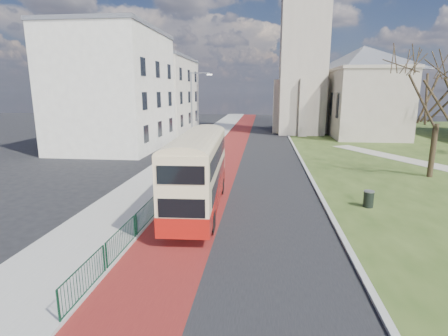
# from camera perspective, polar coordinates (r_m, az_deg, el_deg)

# --- Properties ---
(ground) EXTENTS (160.00, 160.00, 0.00)m
(ground) POSITION_cam_1_polar(r_m,az_deg,el_deg) (17.37, -2.40, -9.04)
(ground) COLOR black
(ground) RESTS_ON ground
(road_carriageway) EXTENTS (9.00, 120.00, 0.01)m
(road_carriageway) POSITION_cam_1_polar(r_m,az_deg,el_deg) (36.53, 4.74, 2.43)
(road_carriageway) COLOR black
(road_carriageway) RESTS_ON ground
(bus_lane) EXTENTS (3.40, 120.00, 0.01)m
(bus_lane) POSITION_cam_1_polar(r_m,az_deg,el_deg) (36.70, 0.52, 2.52)
(bus_lane) COLOR #591414
(bus_lane) RESTS_ON ground
(pavement_west) EXTENTS (4.00, 120.00, 0.12)m
(pavement_west) POSITION_cam_1_polar(r_m,az_deg,el_deg) (37.27, -5.30, 2.71)
(pavement_west) COLOR gray
(pavement_west) RESTS_ON ground
(kerb_west) EXTENTS (0.25, 120.00, 0.13)m
(kerb_west) POSITION_cam_1_polar(r_m,az_deg,el_deg) (36.92, -2.26, 2.67)
(kerb_west) COLOR #999993
(kerb_west) RESTS_ON ground
(kerb_east) EXTENTS (0.25, 80.00, 0.13)m
(kerb_east) POSITION_cam_1_polar(r_m,az_deg,el_deg) (38.64, 11.68, 2.86)
(kerb_east) COLOR #999993
(kerb_east) RESTS_ON ground
(pedestrian_railing) EXTENTS (0.07, 24.00, 1.12)m
(pedestrian_railing) POSITION_cam_1_polar(r_m,az_deg,el_deg) (21.50, -8.58, -3.35)
(pedestrian_railing) COLOR #0B331F
(pedestrian_railing) RESTS_ON ground
(gothic_church) EXTENTS (16.38, 18.00, 40.00)m
(gothic_church) POSITION_cam_1_polar(r_m,az_deg,el_deg) (55.29, 17.85, 18.97)
(gothic_church) COLOR gray
(gothic_church) RESTS_ON ground
(street_block_near) EXTENTS (10.30, 14.30, 13.00)m
(street_block_near) POSITION_cam_1_polar(r_m,az_deg,el_deg) (41.40, -17.49, 12.15)
(street_block_near) COLOR beige
(street_block_near) RESTS_ON ground
(street_block_far) EXTENTS (10.30, 16.30, 11.50)m
(street_block_far) POSITION_cam_1_polar(r_m,az_deg,el_deg) (56.43, -10.81, 11.68)
(street_block_far) COLOR #BBAF9E
(street_block_far) RESTS_ON ground
(streetlamp) EXTENTS (2.13, 0.18, 8.00)m
(streetlamp) POSITION_cam_1_polar(r_m,az_deg,el_deg) (34.69, -5.06, 9.52)
(streetlamp) COLOR gray
(streetlamp) RESTS_ON pavement_west
(bus) EXTENTS (2.71, 9.81, 4.06)m
(bus) POSITION_cam_1_polar(r_m,az_deg,el_deg) (18.60, -4.26, -0.13)
(bus) COLOR maroon
(bus) RESTS_ON ground
(winter_tree_near) EXTENTS (8.74, 8.74, 10.27)m
(winter_tree_near) POSITION_cam_1_polar(r_m,az_deg,el_deg) (29.86, 32.05, 12.17)
(winter_tree_near) COLOR #332819
(winter_tree_near) RESTS_ON grass_green
(litter_bin) EXTENTS (0.72, 0.72, 0.94)m
(litter_bin) POSITION_cam_1_polar(r_m,az_deg,el_deg) (21.01, 22.53, -4.68)
(litter_bin) COLOR black
(litter_bin) RESTS_ON grass_green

